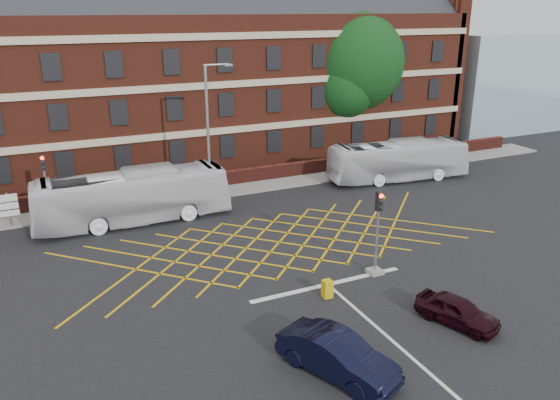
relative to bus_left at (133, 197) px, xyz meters
name	(u,v)px	position (x,y,z in m)	size (l,w,h in m)	color
ground	(295,256)	(6.76, -8.59, -1.63)	(120.00, 120.00, 0.00)	black
victorian_building	(181,67)	(7.01, 13.41, 6.20)	(51.00, 12.17, 20.40)	#5B2417
boundary_wall	(216,180)	(6.76, 4.41, -1.08)	(56.00, 0.50, 1.10)	#4B1A14
far_pavement	(221,190)	(6.76, 3.41, -1.57)	(60.00, 3.00, 0.12)	slate
glass_block	(491,81)	(40.76, 12.41, 3.37)	(14.00, 10.00, 10.00)	#99B2BF
box_junction_hatching	(279,242)	(6.76, -6.59, -1.62)	(11.50, 0.12, 0.02)	#CC990C
stop_line	(328,284)	(6.76, -12.09, -1.62)	(8.00, 0.30, 0.02)	silver
centre_line	(414,360)	(6.76, -18.59, -1.62)	(0.15, 14.00, 0.02)	silver
bus_left	(133,197)	(0.00, 0.00, 0.00)	(2.74, 11.72, 3.27)	silver
bus_right	(398,161)	(19.95, 0.32, -0.12)	(2.54, 10.87, 3.03)	silver
car_navy	(337,355)	(3.73, -18.04, -0.87)	(1.61, 4.60, 1.52)	black
car_maroon	(457,311)	(9.95, -17.30, -1.04)	(1.41, 3.50, 1.19)	black
deciduous_tree	(354,69)	(21.34, 9.33, 5.78)	(8.66, 8.66, 12.34)	black
traffic_light_near	(377,241)	(9.46, -12.06, 0.13)	(0.70, 0.70, 4.27)	slate
traffic_light_far	(48,195)	(-4.68, 2.07, 0.13)	(0.70, 0.70, 4.27)	slate
street_lamp	(210,160)	(5.15, 0.46, 1.57)	(2.25, 1.00, 9.24)	slate
direction_signs	(8,206)	(-6.88, 2.09, -0.25)	(1.10, 0.16, 2.20)	gray
utility_cabinet	(327,289)	(6.15, -13.10, -1.21)	(0.43, 0.41, 0.84)	#C6A90B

